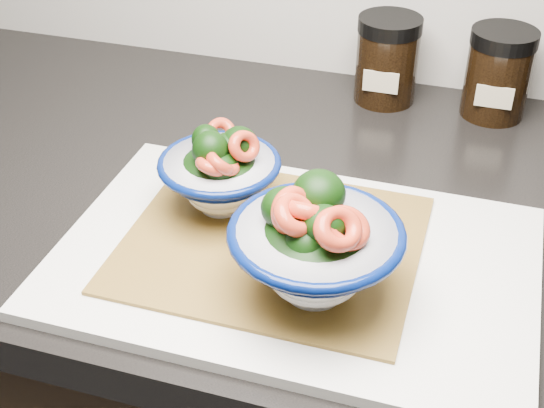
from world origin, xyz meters
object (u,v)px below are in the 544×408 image
(bowl_left, at_px, (220,173))
(spice_jar_b, at_px, (498,73))
(cutting_board, at_px, (294,261))
(bowl_right, at_px, (315,248))
(spice_jar_a, at_px, (387,59))

(bowl_left, xyz_separation_m, spice_jar_b, (0.25, 0.32, -0.00))
(cutting_board, height_order, bowl_right, bowl_right)
(cutting_board, relative_size, spice_jar_b, 3.98)
(spice_jar_b, bearing_deg, cutting_board, -113.19)
(cutting_board, relative_size, bowl_right, 2.95)
(cutting_board, bearing_deg, spice_jar_a, 87.13)
(cutting_board, bearing_deg, spice_jar_b, 66.81)
(bowl_right, distance_m, spice_jar_b, 0.44)
(cutting_board, xyz_separation_m, bowl_right, (0.03, -0.05, 0.06))
(cutting_board, distance_m, bowl_right, 0.08)
(bowl_left, height_order, spice_jar_a, bowl_left)
(bowl_right, distance_m, spice_jar_a, 0.42)
(spice_jar_a, bearing_deg, bowl_left, -109.11)
(cutting_board, distance_m, spice_jar_a, 0.37)
(spice_jar_b, bearing_deg, bowl_right, -107.02)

